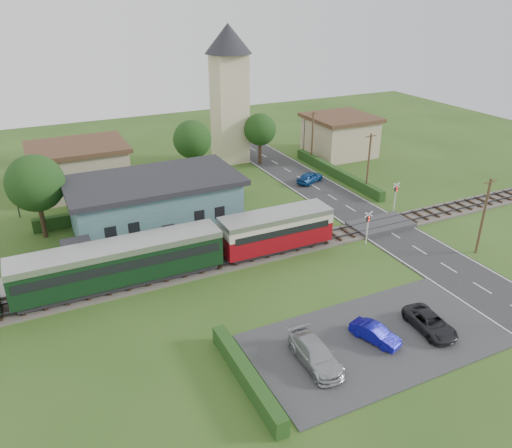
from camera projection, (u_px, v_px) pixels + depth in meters
name	position (u px, v px, depth m)	size (l,w,h in m)	color
ground	(303.00, 257.00, 43.66)	(120.00, 120.00, 0.00)	#2D4C19
railway_track	(292.00, 246.00, 45.25)	(76.00, 3.20, 0.49)	#4C443D
road	(394.00, 235.00, 47.58)	(6.00, 70.00, 0.05)	#28282B
car_park	(376.00, 339.00, 33.27)	(17.00, 9.00, 0.08)	#333335
crossing_deck	(381.00, 225.00, 49.13)	(6.20, 3.40, 0.45)	#333335
platform	(175.00, 253.00, 43.88)	(30.00, 3.00, 0.45)	gray
equipment_hut	(78.00, 257.00, 40.10)	(2.30, 2.30, 2.55)	beige
station_building	(155.00, 204.00, 47.56)	(16.00, 9.00, 5.30)	#3B7576
train	(77.00, 271.00, 37.11)	(43.20, 2.90, 3.40)	#232328
church_tower	(229.00, 84.00, 64.14)	(6.00, 6.00, 17.60)	beige
house_west	(80.00, 168.00, 56.99)	(10.80, 8.80, 5.50)	tan
house_east	(340.00, 135.00, 69.92)	(8.80, 8.80, 5.50)	tan
hedge_carpark	(247.00, 376.00, 29.30)	(0.80, 9.00, 1.20)	#193814
hedge_roadside	(336.00, 173.00, 62.04)	(0.80, 18.00, 1.20)	#193814
hedge_station	(145.00, 207.00, 52.11)	(22.00, 0.80, 1.30)	#193814
tree_a	(35.00, 183.00, 44.95)	(5.20, 5.20, 8.00)	#332316
tree_b	(192.00, 140.00, 59.52)	(4.60, 4.60, 7.34)	#332316
tree_c	(260.00, 130.00, 65.23)	(4.20, 4.20, 6.78)	#332316
utility_pole_b	(483.00, 216.00, 42.81)	(1.40, 0.22, 7.00)	#473321
utility_pole_c	(368.00, 163.00, 55.86)	(1.40, 0.22, 7.00)	#473321
utility_pole_d	(312.00, 137.00, 65.65)	(1.40, 0.22, 7.00)	#473321
crossing_signal_near	(368.00, 223.00, 44.94)	(0.84, 0.28, 3.28)	silver
crossing_signal_far	(396.00, 193.00, 51.68)	(0.84, 0.28, 3.28)	silver
streetlamp_west	(14.00, 189.00, 50.05)	(0.30, 0.30, 5.15)	#3F3F47
streetlamp_east	(304.00, 131.00, 70.69)	(0.30, 0.30, 5.15)	#3F3F47
car_on_road	(310.00, 177.00, 60.18)	(1.57, 3.89, 1.33)	navy
car_park_blue	(375.00, 333.00, 32.86)	(1.20, 3.44, 1.13)	#0D0D8C
car_park_silver	(315.00, 354.00, 30.80)	(1.93, 4.75, 1.38)	#A1A3A9
car_park_dark	(430.00, 323.00, 33.88)	(1.95, 4.23, 1.18)	black
pedestrian_near	(251.00, 228.00, 45.72)	(0.68, 0.45, 1.86)	gray
pedestrian_far	(116.00, 253.00, 41.67)	(0.81, 0.63, 1.67)	gray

